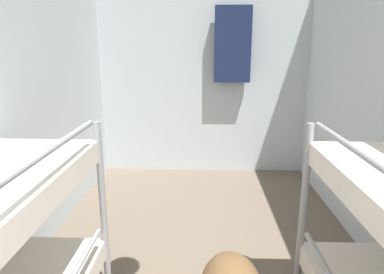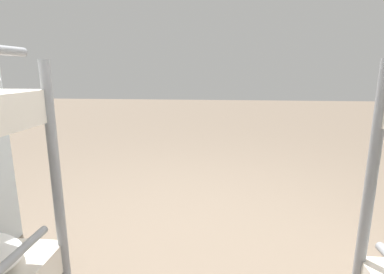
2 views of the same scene
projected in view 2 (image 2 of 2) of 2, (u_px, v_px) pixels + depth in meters
The scene contains 1 object.
ground_plane at pixel (209, 249), 1.95m from camera, with size 20.00×20.00×0.00m, color #6B5B4C.
Camera 2 is at (-0.05, 1.75, 1.14)m, focal length 28.00 mm.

